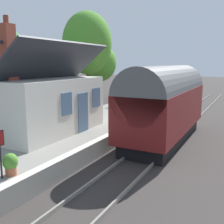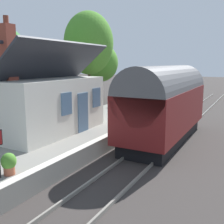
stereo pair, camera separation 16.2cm
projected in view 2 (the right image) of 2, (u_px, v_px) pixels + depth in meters
The scene contains 18 objects.
ground_plane at pixel (146, 141), 15.45m from camera, with size 160.00×160.00×0.00m, color #383330.
platform at pixel (93, 127), 17.06m from camera, with size 32.00×5.28×0.80m, color gray.
platform_edge_coping at pixel (127, 125), 15.85m from camera, with size 32.00×0.36×0.02m, color beige.
rail_near at pixel (173, 144), 14.68m from camera, with size 52.00×0.08×0.14m, color gray.
rail_far at pixel (149, 140), 15.35m from camera, with size 52.00×0.08×0.14m, color gray.
train at pixel (165, 103), 15.17m from camera, with size 8.88×2.73×4.32m.
station_building at pixel (41, 102), 14.35m from camera, with size 6.74×4.45×5.76m.
bench_platform_end at pixel (141, 101), 22.84m from camera, with size 1.41×0.48×0.88m.
bench_mid_platform at pixel (156, 96), 26.37m from camera, with size 1.40×0.45×0.88m.
bench_near_building at pixel (132, 104), 21.15m from camera, with size 1.42×0.49×0.88m.
bench_by_lamp at pixel (123, 108), 19.31m from camera, with size 1.40×0.43×0.88m.
planter_bench_right at pixel (111, 104), 22.21m from camera, with size 0.36×0.36×0.58m.
planter_corner_building at pixel (9, 163), 8.77m from camera, with size 0.50×0.50×0.75m.
planter_under_sign at pixel (132, 98), 25.41m from camera, with size 0.40×0.40×0.71m.
planter_edge_near at pixel (143, 101), 23.94m from camera, with size 1.00×0.32×0.62m.
tree_far_left at pixel (30, 60), 20.96m from camera, with size 3.18×2.78×6.31m.
tree_mid_background at pixel (101, 63), 32.09m from camera, with size 4.37×4.09×6.77m.
tree_distant at pixel (89, 43), 26.00m from camera, with size 5.00×4.78×9.41m.
Camera 2 is at (-14.05, -5.29, 4.45)m, focal length 42.66 mm.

